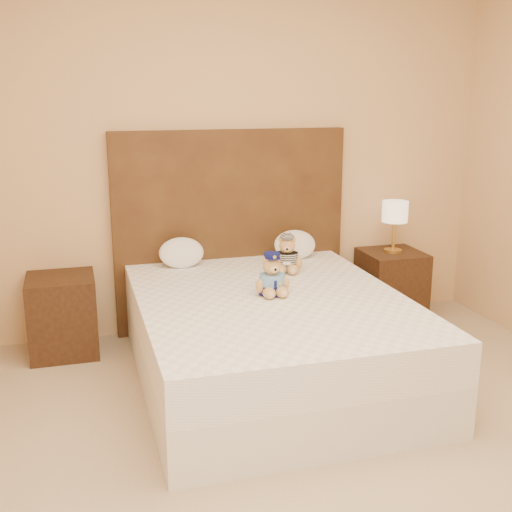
{
  "coord_description": "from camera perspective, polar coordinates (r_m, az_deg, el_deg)",
  "views": [
    {
      "loc": [
        -1.13,
        -2.37,
        1.78
      ],
      "look_at": [
        -0.02,
        1.45,
        0.75
      ],
      "focal_mm": 45.0,
      "sensor_mm": 36.0,
      "label": 1
    }
  ],
  "objects": [
    {
      "name": "ground",
      "position": [
        3.17,
        8.19,
        -19.75
      ],
      "size": [
        4.0,
        4.5,
        0.0
      ],
      "primitive_type": "cube",
      "color": "tan",
      "rests_on": "ground"
    },
    {
      "name": "room_walls",
      "position": [
        3.04,
        5.82,
        15.03
      ],
      "size": [
        4.04,
        4.52,
        2.72
      ],
      "color": "tan",
      "rests_on": "ground"
    },
    {
      "name": "bed",
      "position": [
        4.03,
        1.32,
        -7.33
      ],
      "size": [
        1.6,
        2.0,
        0.55
      ],
      "color": "white",
      "rests_on": "ground"
    },
    {
      "name": "headboard",
      "position": [
        4.83,
        -2.24,
        2.25
      ],
      "size": [
        1.75,
        0.08,
        1.5
      ],
      "primitive_type": "cube",
      "color": "#4D3317",
      "rests_on": "ground"
    },
    {
      "name": "nightstand_left",
      "position": [
        4.62,
        -16.8,
        -5.07
      ],
      "size": [
        0.45,
        0.45,
        0.55
      ],
      "primitive_type": "cube",
      "color": "#3C2413",
      "rests_on": "ground"
    },
    {
      "name": "nightstand_right",
      "position": [
        5.2,
        11.9,
        -2.57
      ],
      "size": [
        0.45,
        0.45,
        0.55
      ],
      "primitive_type": "cube",
      "color": "#3C2413",
      "rests_on": "ground"
    },
    {
      "name": "lamp",
      "position": [
        5.06,
        12.24,
        3.65
      ],
      "size": [
        0.2,
        0.2,
        0.4
      ],
      "color": "gold",
      "rests_on": "nightstand_right"
    },
    {
      "name": "teddy_police",
      "position": [
        3.94,
        1.42,
        -1.62
      ],
      "size": [
        0.23,
        0.22,
        0.26
      ],
      "primitive_type": null,
      "rotation": [
        0.0,
        0.0,
        0.02
      ],
      "color": "#B47D46",
      "rests_on": "bed"
    },
    {
      "name": "teddy_prisoner",
      "position": [
        4.44,
        2.77,
        0.18
      ],
      "size": [
        0.28,
        0.28,
        0.25
      ],
      "primitive_type": null,
      "rotation": [
        0.0,
        0.0,
        -0.33
      ],
      "color": "#B47D46",
      "rests_on": "bed"
    },
    {
      "name": "pillow_left",
      "position": [
        4.59,
        -6.65,
        0.42
      ],
      "size": [
        0.32,
        0.21,
        0.23
      ],
      "primitive_type": "ellipsoid",
      "color": "white",
      "rests_on": "bed"
    },
    {
      "name": "pillow_right",
      "position": [
        4.8,
        3.48,
        1.13
      ],
      "size": [
        0.32,
        0.21,
        0.23
      ],
      "primitive_type": "ellipsoid",
      "color": "white",
      "rests_on": "bed"
    }
  ]
}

